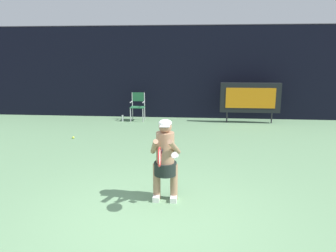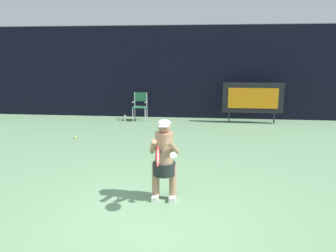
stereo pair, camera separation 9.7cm
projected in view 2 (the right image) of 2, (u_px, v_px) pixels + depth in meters
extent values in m
cube|color=#668F65|center=(148.00, 220.00, 4.94)|extent=(18.00, 22.00, 0.02)
cube|color=black|center=(183.00, 73.00, 12.82)|extent=(18.00, 0.12, 3.60)
cylinder|color=#38383D|center=(184.00, 25.00, 12.43)|extent=(18.00, 0.05, 0.05)
cube|color=black|center=(253.00, 98.00, 11.87)|extent=(2.20, 0.20, 1.10)
cube|color=orange|center=(253.00, 98.00, 11.77)|extent=(1.80, 0.01, 0.75)
cylinder|color=#2D2D33|center=(229.00, 117.00, 12.11)|extent=(0.05, 0.05, 0.40)
cylinder|color=#2D2D33|center=(274.00, 118.00, 11.94)|extent=(0.05, 0.05, 0.40)
cylinder|color=#B7B7BC|center=(133.00, 115.00, 12.28)|extent=(0.04, 0.04, 0.52)
cylinder|color=#B7B7BC|center=(145.00, 115.00, 12.23)|extent=(0.04, 0.04, 0.52)
cylinder|color=#B7B7BC|center=(135.00, 113.00, 12.67)|extent=(0.04, 0.04, 0.52)
cylinder|color=#B7B7BC|center=(147.00, 113.00, 12.62)|extent=(0.04, 0.04, 0.52)
cube|color=#25643E|center=(140.00, 107.00, 12.39)|extent=(0.52, 0.44, 0.03)
cylinder|color=#B7B7BC|center=(135.00, 100.00, 12.56)|extent=(0.04, 0.04, 0.56)
cylinder|color=#B7B7BC|center=(147.00, 100.00, 12.51)|extent=(0.04, 0.04, 0.56)
cube|color=#25643E|center=(141.00, 97.00, 12.51)|extent=(0.48, 0.02, 0.34)
cylinder|color=#B7B7BC|center=(134.00, 102.00, 12.37)|extent=(0.04, 0.44, 0.04)
cylinder|color=#B7B7BC|center=(146.00, 102.00, 12.32)|extent=(0.04, 0.44, 0.04)
cylinder|color=silver|center=(125.00, 118.00, 12.40)|extent=(0.07, 0.07, 0.24)
cylinder|color=black|center=(125.00, 115.00, 12.37)|extent=(0.03, 0.03, 0.03)
cube|color=white|center=(155.00, 197.00, 5.61)|extent=(0.11, 0.26, 0.09)
cube|color=white|center=(173.00, 198.00, 5.58)|extent=(0.11, 0.26, 0.09)
cylinder|color=#A37A5B|center=(156.00, 181.00, 5.60)|extent=(0.13, 0.13, 0.64)
cylinder|color=#A37A5B|center=(173.00, 182.00, 5.57)|extent=(0.13, 0.13, 0.64)
cylinder|color=black|center=(164.00, 168.00, 5.54)|extent=(0.39, 0.39, 0.22)
cylinder|color=#A37A5B|center=(164.00, 148.00, 5.46)|extent=(0.31, 0.31, 0.56)
sphere|color=#A37A5B|center=(164.00, 127.00, 5.38)|extent=(0.22, 0.22, 0.22)
ellipsoid|color=white|center=(164.00, 123.00, 5.37)|extent=(0.22, 0.22, 0.12)
cube|color=white|center=(163.00, 126.00, 5.28)|extent=(0.17, 0.12, 0.02)
cylinder|color=#A37A5B|center=(153.00, 147.00, 5.30)|extent=(0.20, 0.48, 0.36)
cylinder|color=#A37A5B|center=(173.00, 147.00, 5.26)|extent=(0.20, 0.48, 0.36)
cylinder|color=white|center=(174.00, 155.00, 5.17)|extent=(0.13, 0.13, 0.12)
cylinder|color=black|center=(160.00, 151.00, 5.24)|extent=(0.03, 0.28, 0.03)
torus|color=red|center=(158.00, 157.00, 4.94)|extent=(0.02, 0.31, 0.31)
ellipsoid|color=silver|center=(158.00, 157.00, 4.94)|extent=(0.01, 0.26, 0.26)
sphere|color=#CCDB3D|center=(75.00, 137.00, 9.83)|extent=(0.07, 0.07, 0.07)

